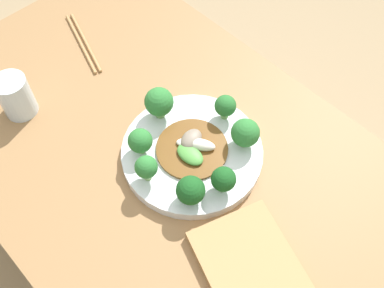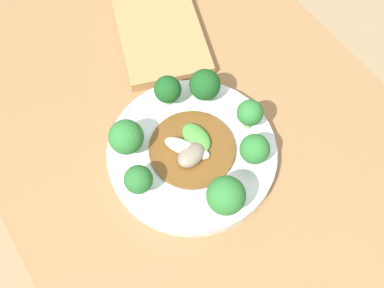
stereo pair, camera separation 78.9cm
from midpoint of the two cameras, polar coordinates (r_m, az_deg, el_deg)
name	(u,v)px [view 2 (the right image)]	position (r m, az deg, el deg)	size (l,w,h in m)	color
ground_plane	(203,254)	(1.41, -0.36, -29.84)	(8.00, 8.00, 0.00)	#9E8460
table	(206,218)	(1.06, -0.48, -30.63)	(1.19, 0.67, 0.70)	olive
plate	(192,153)	(0.70, -4.01, -32.82)	(0.27, 0.27, 0.02)	silver
broccoli_northeast	(126,137)	(0.67, -14.57, -32.11)	(0.06, 0.06, 0.06)	#89B76B
broccoli_north	(138,179)	(0.68, -13.12, -38.15)	(0.04, 0.04, 0.06)	#70A356
broccoli_east	(168,90)	(0.66, -7.81, -24.95)	(0.05, 0.05, 0.06)	#70A356
broccoli_southwest	(255,149)	(0.66, 5.71, -34.47)	(0.05, 0.05, 0.06)	#7AAD5B
broccoli_southeast	(205,85)	(0.66, -1.94, -24.24)	(0.05, 0.05, 0.06)	#89B76B
broccoli_south	(251,114)	(0.65, 5.17, -29.34)	(0.04, 0.04, 0.06)	#89B76B
broccoli_west	(226,196)	(0.67, 0.83, -41.42)	(0.06, 0.06, 0.07)	#70A356
stirfry_center	(191,148)	(0.68, -4.34, -33.05)	(0.14, 0.14, 0.02)	brown
cutting_board	(161,37)	(0.73, -8.04, -13.01)	(0.25, 0.21, 0.02)	#AD7F4C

